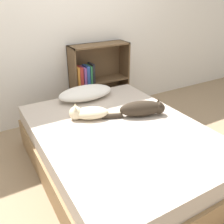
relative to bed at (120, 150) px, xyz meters
The scene contains 7 objects.
ground_plane 0.23m from the bed, ahead, with size 8.00×8.00×0.00m, color #997F60.
wall_back 1.72m from the bed, 90.00° to the left, with size 8.00×0.06×2.50m.
bed is the anchor object (origin of this frame).
pillow 0.82m from the bed, 88.76° to the left, with size 0.63×0.34×0.14m.
cat_light 0.46m from the bed, 116.81° to the left, with size 0.49×0.29×0.15m.
cat_dark 0.46m from the bed, 16.92° to the left, with size 0.60×0.30×0.16m.
bookshelf 1.34m from the bed, 72.57° to the left, with size 0.79×0.26×0.96m.
Camera 1 is at (-1.04, -1.64, 1.59)m, focal length 40.00 mm.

